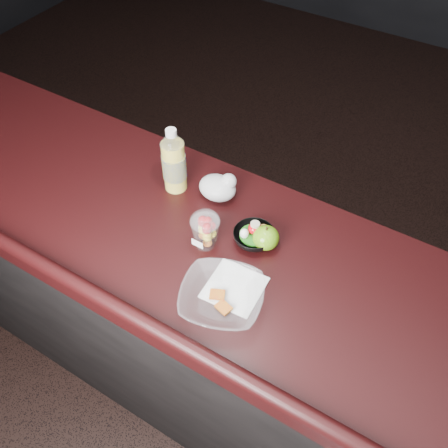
{
  "coord_description": "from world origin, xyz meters",
  "views": [
    {
      "loc": [
        0.55,
        -0.55,
        2.24
      ],
      "look_at": [
        0.01,
        0.33,
        1.1
      ],
      "focal_mm": 40.0,
      "sensor_mm": 36.0,
      "label": 1
    }
  ],
  "objects": [
    {
      "name": "ground",
      "position": [
        0.0,
        0.0,
        0.0
      ],
      "size": [
        8.0,
        8.0,
        0.0
      ],
      "primitive_type": "plane",
      "color": "black",
      "rests_on": "ground"
    },
    {
      "name": "room_shell",
      "position": [
        0.0,
        0.0,
        1.83
      ],
      "size": [
        8.0,
        8.0,
        8.0
      ],
      "color": "black",
      "rests_on": "ground"
    },
    {
      "name": "counter",
      "position": [
        0.0,
        0.3,
        0.51
      ],
      "size": [
        4.06,
        0.71,
        1.02
      ],
      "color": "black",
      "rests_on": "ground"
    },
    {
      "name": "lemonade_bottle",
      "position": [
        -0.26,
        0.45,
        1.12
      ],
      "size": [
        0.08,
        0.08,
        0.25
      ],
      "color": "yellow",
      "rests_on": "counter"
    },
    {
      "name": "fruit_cup",
      "position": [
        -0.03,
        0.29,
        1.09
      ],
      "size": [
        0.09,
        0.09,
        0.13
      ],
      "color": "white",
      "rests_on": "counter"
    },
    {
      "name": "green_apple",
      "position": [
        0.14,
        0.38,
        1.06
      ],
      "size": [
        0.08,
        0.08,
        0.09
      ],
      "color": "#3B740D",
      "rests_on": "counter"
    },
    {
      "name": "plastic_bag",
      "position": [
        -0.11,
        0.49,
        1.06
      ],
      "size": [
        0.13,
        0.11,
        0.1
      ],
      "color": "silver",
      "rests_on": "counter"
    },
    {
      "name": "snack_bowl",
      "position": [
        0.09,
        0.37,
        1.04
      ],
      "size": [
        0.16,
        0.16,
        0.07
      ],
      "rotation": [
        0.0,
        0.0,
        -0.28
      ],
      "color": "black",
      "rests_on": "counter"
    },
    {
      "name": "takeout_bowl",
      "position": [
        0.13,
        0.12,
        1.05
      ],
      "size": [
        0.3,
        0.3,
        0.06
      ],
      "rotation": [
        0.0,
        0.0,
        0.31
      ],
      "color": "silver",
      "rests_on": "counter"
    },
    {
      "name": "paper_napkin",
      "position": [
        0.13,
        0.19,
        1.02
      ],
      "size": [
        0.17,
        0.17,
        0.0
      ],
      "primitive_type": "cube",
      "rotation": [
        0.0,
        0.0,
        0.06
      ],
      "color": "white",
      "rests_on": "counter"
    }
  ]
}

